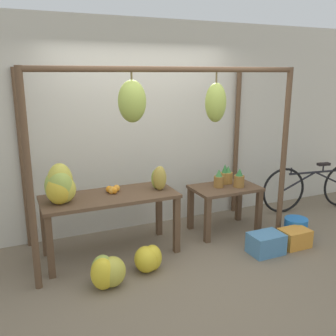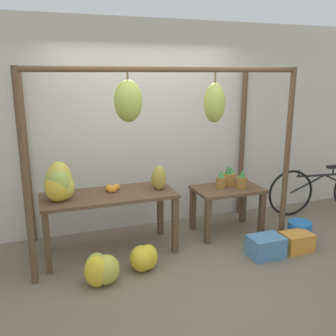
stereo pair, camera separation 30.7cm
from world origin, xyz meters
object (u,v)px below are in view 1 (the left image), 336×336
Objects in this scene: orange_pile at (113,190)px; parked_bicycle at (314,187)px; fruit_crate_white at (266,244)px; fruit_crate_purple at (295,238)px; blue_bucket at (296,227)px; banana_pile_on_table at (60,187)px; pineapple_cluster at (230,178)px; papaya_pile at (159,178)px; banana_pile_ground_left at (106,272)px; banana_pile_ground_right at (149,259)px.

orange_pile is 0.10× the size of parked_bicycle.
fruit_crate_white is 1.11× the size of fruit_crate_purple.
blue_bucket is at bearing -14.21° from orange_pile.
banana_pile_on_table is at bearing -176.90° from parked_bicycle.
orange_pile is 0.49× the size of fruit_crate_purple.
fruit_crate_purple is at bearing -60.46° from pineapple_cluster.
parked_bicycle is 2.77m from papaya_pile.
fruit_crate_purple is (-0.22, -0.22, -0.01)m from blue_bucket.
fruit_crate_white reaches higher than fruit_crate_purple.
blue_bucket is (2.61, 0.17, -0.04)m from banana_pile_ground_left.
fruit_crate_purple is (0.46, -0.81, -0.62)m from pineapple_cluster.
parked_bicycle reaches higher than blue_bucket.
banana_pile_on_table is at bearing 170.51° from blue_bucket.
banana_pile_ground_left is at bearing -176.19° from blue_bucket.
fruit_crate_purple is (0.45, 0.00, -0.01)m from fruit_crate_white.
papaya_pile reaches higher than blue_bucket.
parked_bicycle is 6.02× the size of papaya_pile.
banana_pile_ground_left is 1.55× the size of papaya_pile.
banana_pile_ground_right is 0.19× the size of parked_bicycle.
banana_pile_on_table is 3.06m from blue_bucket.
parked_bicycle is (3.90, 0.21, -0.54)m from banana_pile_on_table.
blue_bucket is (2.31, -0.58, -0.65)m from orange_pile.
blue_bucket is at bearing -40.78° from pineapple_cluster.
banana_pile_on_table is at bearing -171.08° from orange_pile.
pineapple_cluster is at bearing -0.02° from orange_pile.
blue_bucket is at bearing -144.45° from parked_bicycle.
pineapple_cluster is at bearing 139.22° from blue_bucket.
parked_bicycle is 1.53m from fruit_crate_purple.
parked_bicycle is (3.08, 0.74, 0.23)m from banana_pile_ground_right.
orange_pile is at bearing 68.24° from banana_pile_ground_left.
blue_bucket is at bearing -9.49° from banana_pile_on_table.
orange_pile is 1.63m from pineapple_cluster.
pineapple_cluster reaches higher than banana_pile_ground_left.
fruit_crate_white is 0.22× the size of parked_bicycle.
papaya_pile is 1.85m from fruit_crate_purple.
orange_pile is at bearing 179.98° from pineapple_cluster.
banana_pile_ground_right reaches higher than fruit_crate_white.
papaya_pile is (0.36, 0.55, 0.73)m from banana_pile_ground_right.
papaya_pile is at bearing 38.13° from banana_pile_ground_left.
pineapple_cluster is (2.24, 0.10, -0.18)m from banana_pile_on_table.
banana_pile_ground_left is (-1.93, -0.76, -0.57)m from pineapple_cluster.
parked_bicycle is (3.59, 0.87, 0.21)m from banana_pile_ground_left.
fruit_crate_purple is (2.70, -0.71, -0.80)m from banana_pile_on_table.
banana_pile_ground_right is (0.82, -0.53, -0.77)m from banana_pile_on_table.
banana_pile_ground_left is at bearing -165.85° from banana_pile_ground_right.
banana_pile_on_table reaches higher than parked_bicycle.
papaya_pile is at bearing -175.90° from pineapple_cluster.
parked_bicycle is (3.28, 0.11, -0.41)m from orange_pile.
banana_pile_on_table reaches higher than blue_bucket.
fruit_crate_white is (2.25, -0.72, -0.79)m from banana_pile_on_table.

